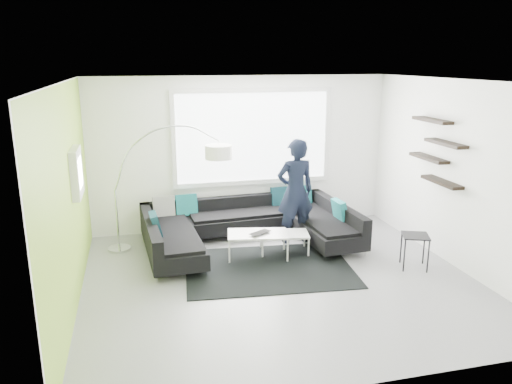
{
  "coord_description": "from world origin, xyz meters",
  "views": [
    {
      "loc": [
        -1.92,
        -6.33,
        3.07
      ],
      "look_at": [
        -0.13,
        0.9,
        1.09
      ],
      "focal_mm": 35.0,
      "sensor_mm": 36.0,
      "label": 1
    }
  ],
  "objects_px": {
    "sectional_sofa": "(249,228)",
    "coffee_table": "(271,243)",
    "person": "(295,191)",
    "side_table": "(414,251)",
    "arc_lamp": "(115,190)",
    "laptop": "(262,234)"
  },
  "relations": [
    {
      "from": "person",
      "to": "laptop",
      "type": "distance_m",
      "value": 1.08
    },
    {
      "from": "arc_lamp",
      "to": "person",
      "type": "bearing_deg",
      "value": 4.49
    },
    {
      "from": "sectional_sofa",
      "to": "side_table",
      "type": "height_order",
      "value": "sectional_sofa"
    },
    {
      "from": "coffee_table",
      "to": "arc_lamp",
      "type": "xyz_separation_m",
      "value": [
        -2.4,
        0.81,
        0.83
      ]
    },
    {
      "from": "person",
      "to": "laptop",
      "type": "bearing_deg",
      "value": 35.96
    },
    {
      "from": "sectional_sofa",
      "to": "laptop",
      "type": "distance_m",
      "value": 0.59
    },
    {
      "from": "sectional_sofa",
      "to": "coffee_table",
      "type": "height_order",
      "value": "sectional_sofa"
    },
    {
      "from": "arc_lamp",
      "to": "sectional_sofa",
      "type": "bearing_deg",
      "value": 1.1
    },
    {
      "from": "coffee_table",
      "to": "person",
      "type": "bearing_deg",
      "value": 51.74
    },
    {
      "from": "coffee_table",
      "to": "side_table",
      "type": "bearing_deg",
      "value": -16.74
    },
    {
      "from": "side_table",
      "to": "person",
      "type": "relative_size",
      "value": 0.29
    },
    {
      "from": "sectional_sofa",
      "to": "laptop",
      "type": "xyz_separation_m",
      "value": [
        0.08,
        -0.58,
        0.09
      ]
    },
    {
      "from": "arc_lamp",
      "to": "person",
      "type": "xyz_separation_m",
      "value": [
        2.95,
        -0.32,
        -0.13
      ]
    },
    {
      "from": "side_table",
      "to": "person",
      "type": "distance_m",
      "value": 2.16
    },
    {
      "from": "coffee_table",
      "to": "person",
      "type": "height_order",
      "value": "person"
    },
    {
      "from": "coffee_table",
      "to": "side_table",
      "type": "xyz_separation_m",
      "value": [
        1.97,
        -1.02,
        0.06
      ]
    },
    {
      "from": "coffee_table",
      "to": "laptop",
      "type": "relative_size",
      "value": 2.73
    },
    {
      "from": "arc_lamp",
      "to": "side_table",
      "type": "relative_size",
      "value": 3.96
    },
    {
      "from": "side_table",
      "to": "person",
      "type": "xyz_separation_m",
      "value": [
        -1.41,
        1.51,
        0.64
      ]
    },
    {
      "from": "person",
      "to": "arc_lamp",
      "type": "bearing_deg",
      "value": -10.21
    },
    {
      "from": "person",
      "to": "laptop",
      "type": "height_order",
      "value": "person"
    },
    {
      "from": "sectional_sofa",
      "to": "person",
      "type": "relative_size",
      "value": 1.96
    }
  ]
}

